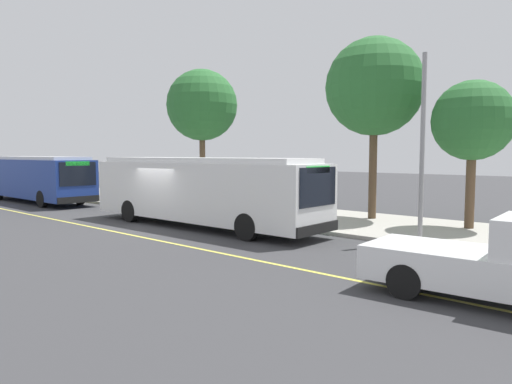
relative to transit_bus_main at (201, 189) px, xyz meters
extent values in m
plane|color=#38383A|center=(-1.47, -1.01, -1.62)|extent=(120.00, 120.00, 0.00)
cube|color=#A8A399|center=(-1.47, 4.99, -1.54)|extent=(44.00, 6.40, 0.15)
cube|color=#E0D64C|center=(-1.47, -3.21, -1.61)|extent=(36.00, 0.14, 0.01)
cube|color=white|center=(-0.02, -0.01, -0.07)|extent=(11.86, 2.75, 2.40)
cube|color=silver|center=(-0.02, -0.01, 1.23)|extent=(10.91, 2.48, 0.20)
cube|color=black|center=(5.91, 0.09, 0.36)|extent=(0.08, 2.17, 1.34)
cube|color=black|center=(-0.04, 1.28, 0.22)|extent=(10.40, 0.21, 1.06)
cube|color=#197259|center=(-0.04, 1.28, -1.05)|extent=(11.23, 0.22, 0.28)
cube|color=#26D83F|center=(5.91, 0.09, 0.95)|extent=(0.05, 1.40, 0.24)
cube|color=black|center=(5.92, 0.09, -1.09)|extent=(0.12, 2.50, 0.36)
cylinder|color=black|center=(3.63, 1.21, -1.12)|extent=(1.00, 0.30, 1.00)
cylinder|color=black|center=(3.67, -1.10, -1.12)|extent=(1.00, 0.30, 1.00)
cylinder|color=black|center=(-3.58, 1.09, -1.12)|extent=(1.00, 0.30, 1.00)
cylinder|color=black|center=(-3.54, -1.22, -1.12)|extent=(1.00, 0.30, 1.00)
cube|color=navy|center=(-15.78, -0.20, -0.07)|extent=(11.18, 2.65, 2.40)
cube|color=silver|center=(-15.78, -0.20, 1.23)|extent=(10.28, 2.39, 0.20)
cube|color=black|center=(-10.19, -0.25, 0.36)|extent=(0.06, 2.17, 1.34)
cube|color=black|center=(-15.77, 1.09, 0.22)|extent=(9.82, 0.13, 1.06)
cube|color=yellow|center=(-15.77, 1.10, -1.05)|extent=(10.60, 0.12, 0.28)
cube|color=#26D83F|center=(-10.18, -0.25, 0.95)|extent=(0.04, 1.40, 0.24)
cube|color=black|center=(-10.17, -0.25, -1.09)|extent=(0.10, 2.50, 0.36)
cylinder|color=black|center=(-12.31, 0.93, -1.12)|extent=(1.00, 0.29, 1.00)
cylinder|color=black|center=(-12.33, -1.38, -1.12)|extent=(1.00, 0.29, 1.00)
cylinder|color=black|center=(-19.12, 0.99, -1.12)|extent=(1.00, 0.29, 1.00)
cube|color=white|center=(12.39, -2.80, -0.94)|extent=(5.52, 2.34, 0.75)
cylinder|color=black|center=(10.71, -2.00, -1.24)|extent=(0.77, 0.29, 0.76)
cylinder|color=black|center=(10.83, -3.80, -1.24)|extent=(0.77, 0.29, 0.76)
cylinder|color=#333338|center=(-0.28, 5.30, -0.27)|extent=(0.10, 0.10, 2.40)
cylinder|color=#333338|center=(-0.28, 4.00, -0.27)|extent=(0.10, 0.10, 2.40)
cylinder|color=#333338|center=(-2.88, 5.30, -0.27)|extent=(0.10, 0.10, 2.40)
cylinder|color=#333338|center=(-2.88, 4.00, -0.27)|extent=(0.10, 0.10, 2.40)
cube|color=#333338|center=(-1.58, 4.65, 0.97)|extent=(2.90, 1.60, 0.08)
cube|color=#4C606B|center=(-1.58, 5.30, -0.27)|extent=(2.47, 0.04, 2.16)
cube|color=navy|center=(-2.88, 4.65, -0.32)|extent=(0.06, 1.11, 1.82)
cube|color=brown|center=(-1.34, 4.60, -1.02)|extent=(1.60, 0.44, 0.06)
cube|color=brown|center=(-1.34, 4.84, -0.74)|extent=(1.60, 0.05, 0.44)
cube|color=#333338|center=(-2.06, 4.60, -1.24)|extent=(0.08, 0.40, 0.45)
cube|color=#333338|center=(-0.62, 4.60, -1.24)|extent=(0.08, 0.40, 0.45)
cylinder|color=#333338|center=(0.71, 2.87, -0.07)|extent=(0.07, 0.07, 2.80)
cube|color=white|center=(0.71, 2.85, 1.03)|extent=(0.44, 0.03, 0.56)
cube|color=red|center=(0.71, 2.84, 1.03)|extent=(0.40, 0.01, 0.16)
cylinder|color=#282D47|center=(0.17, 3.43, -1.04)|extent=(0.14, 0.14, 0.85)
cylinder|color=#282D47|center=(0.17, 3.25, -1.04)|extent=(0.14, 0.14, 0.85)
cube|color=beige|center=(0.17, 3.34, -0.31)|extent=(0.24, 0.40, 0.62)
sphere|color=tan|center=(0.17, 3.34, 0.11)|extent=(0.22, 0.22, 0.22)
cylinder|color=brown|center=(4.67, 6.29, 0.70)|extent=(0.36, 0.36, 4.33)
sphere|color=#28662D|center=(4.67, 6.29, 4.52)|extent=(4.41, 4.41, 4.41)
cylinder|color=brown|center=(-7.33, 6.58, 0.71)|extent=(0.36, 0.36, 4.35)
sphere|color=#28662D|center=(-7.33, 6.58, 4.54)|extent=(4.43, 4.43, 4.43)
cylinder|color=brown|center=(8.95, 6.26, 0.08)|extent=(0.36, 0.36, 3.09)
sphere|color=#28662D|center=(8.95, 6.26, 2.81)|extent=(3.15, 3.15, 3.15)
cylinder|color=gray|center=(8.45, 2.66, 1.73)|extent=(0.16, 0.16, 6.40)
camera|label=1|loc=(15.07, -13.30, 1.49)|focal=33.04mm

